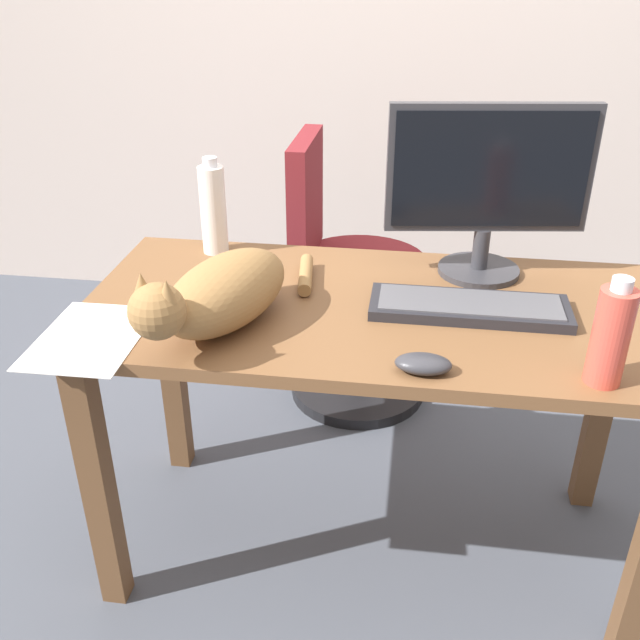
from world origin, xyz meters
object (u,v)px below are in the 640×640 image
office_chair (346,292)px  water_bottle (611,336)px  cat (220,293)px  monitor (488,185)px  computer_mouse (423,364)px  keyboard (469,307)px  spray_bottle (213,209)px

office_chair → water_bottle: 1.24m
cat → water_bottle: size_ratio=2.67×
monitor → water_bottle: 0.52m
office_chair → computer_mouse: office_chair is taller
computer_mouse → water_bottle: (0.33, 0.02, 0.08)m
office_chair → computer_mouse: size_ratio=8.44×
water_bottle → cat: bearing=172.4°
monitor → water_bottle: (0.21, -0.46, -0.13)m
office_chair → water_bottle: water_bottle is taller
keyboard → cat: bearing=-164.6°
keyboard → computer_mouse: bearing=-110.4°
keyboard → cat: 0.55m
office_chair → spray_bottle: bearing=-121.4°
water_bottle → spray_bottle: 1.02m
keyboard → spray_bottle: spray_bottle is taller
monitor → keyboard: size_ratio=1.09×
computer_mouse → monitor: bearing=75.0°
keyboard → computer_mouse: size_ratio=4.00×
office_chair → cat: (-0.17, -0.89, 0.42)m
cat → spray_bottle: (-0.13, 0.40, 0.04)m
keyboard → spray_bottle: 0.71m
office_chair → spray_bottle: spray_bottle is taller
keyboard → cat: cat is taller
keyboard → computer_mouse: (-0.10, -0.26, 0.00)m
monitor → cat: monitor is taller
keyboard → water_bottle: water_bottle is taller
computer_mouse → office_chair: bearing=104.3°
cat → spray_bottle: 0.42m
spray_bottle → monitor: bearing=-3.4°
computer_mouse → spray_bottle: (-0.56, 0.52, 0.10)m
spray_bottle → office_chair: bearing=58.6°
computer_mouse → water_bottle: size_ratio=0.51×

